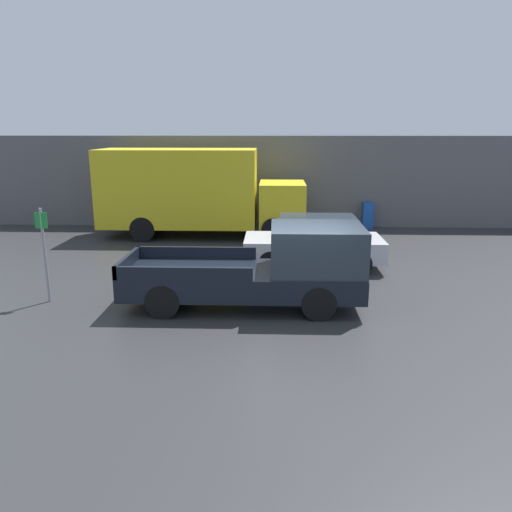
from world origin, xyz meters
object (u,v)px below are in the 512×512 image
at_px(car, 314,242).
at_px(newspaper_box, 368,215).
at_px(pickup_truck, 269,268).
at_px(parking_sign, 44,250).
at_px(delivery_truck, 193,191).

bearing_deg(car, newspaper_box, 66.38).
relative_size(pickup_truck, car, 1.35).
height_order(pickup_truck, parking_sign, parking_sign).
relative_size(car, parking_sign, 1.80).
distance_m(parking_sign, newspaper_box, 14.03).
bearing_deg(delivery_truck, parking_sign, -106.65).
xyz_separation_m(pickup_truck, car, (1.40, 3.61, -0.13)).
bearing_deg(pickup_truck, delivery_truck, 110.90).
bearing_deg(parking_sign, car, 26.88).
height_order(delivery_truck, newspaper_box, delivery_truck).
distance_m(delivery_truck, parking_sign, 8.50).
bearing_deg(car, delivery_truck, 134.58).
xyz_separation_m(delivery_truck, newspaper_box, (7.37, 1.89, -1.29)).
relative_size(parking_sign, newspaper_box, 2.09).
bearing_deg(delivery_truck, pickup_truck, -69.10).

